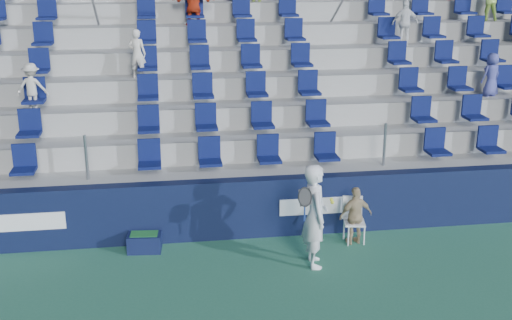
# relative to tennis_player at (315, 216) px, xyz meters

# --- Properties ---
(ground) EXTENTS (70.00, 70.00, 0.00)m
(ground) POSITION_rel_tennis_player_xyz_m (-1.10, -1.73, -0.96)
(ground) COLOR #2F6D52
(ground) RESTS_ON ground
(sponsor_wall) EXTENTS (24.00, 0.32, 1.20)m
(sponsor_wall) POSITION_rel_tennis_player_xyz_m (-1.10, 1.42, -0.36)
(sponsor_wall) COLOR #0E1534
(sponsor_wall) RESTS_ON ground
(grandstand) EXTENTS (24.00, 8.17, 6.63)m
(grandstand) POSITION_rel_tennis_player_xyz_m (-1.11, 6.51, 1.18)
(grandstand) COLOR #9E9D98
(grandstand) RESTS_ON ground
(tennis_player) EXTENTS (0.69, 0.72, 1.91)m
(tennis_player) POSITION_rel_tennis_player_xyz_m (0.00, 0.00, 0.00)
(tennis_player) COLOR silver
(tennis_player) RESTS_ON ground
(line_judge_chair) EXTENTS (0.46, 0.47, 0.90)m
(line_judge_chair) POSITION_rel_tennis_player_xyz_m (1.00, 0.92, -0.45)
(line_judge_chair) COLOR white
(line_judge_chair) RESTS_ON ground
(line_judge) EXTENTS (0.72, 0.39, 1.16)m
(line_judge) POSITION_rel_tennis_player_xyz_m (1.00, 0.77, -0.38)
(line_judge) COLOR tan
(line_judge) RESTS_ON ground
(ball_bin) EXTENTS (0.66, 0.47, 0.35)m
(ball_bin) POSITION_rel_tennis_player_xyz_m (-3.05, 1.02, -0.77)
(ball_bin) COLOR #0F1639
(ball_bin) RESTS_ON ground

